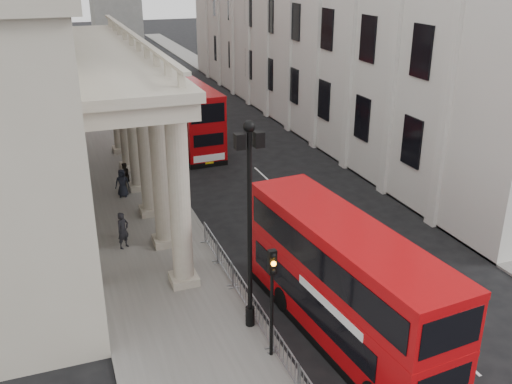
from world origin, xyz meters
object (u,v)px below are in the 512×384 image
lamp_post_south (250,214)px  bus_near (344,281)px  pedestrian_a (123,230)px  pedestrian_b (124,175)px  lamp_post_north (124,68)px  pedestrian_c (122,183)px  bus_far (185,113)px  lamp_post_mid (161,112)px  traffic_light (272,284)px

lamp_post_south → bus_near: (3.10, -1.71, -2.47)m
pedestrian_a → pedestrian_b: pedestrian_a is taller
bus_near → lamp_post_north: bearing=90.1°
bus_near → pedestrian_a: (-6.81, 10.04, -1.37)m
bus_near → pedestrian_a: 12.21m
pedestrian_a → pedestrian_c: bearing=48.1°
bus_far → pedestrian_b: 9.85m
lamp_post_mid → pedestrian_a: size_ratio=4.41×
lamp_post_south → pedestrian_a: bearing=114.0°
traffic_light → bus_near: bearing=5.9°
bus_near → pedestrian_c: 17.88m
lamp_post_mid → traffic_light: 18.11m
lamp_post_south → bus_near: bearing=-28.9°
lamp_post_north → pedestrian_c: lamp_post_north is taller
bus_far → pedestrian_b: bearing=-129.7°
pedestrian_a → pedestrian_c: size_ratio=1.09×
lamp_post_mid → bus_far: lamp_post_mid is taller
bus_far → pedestrian_c: bus_far is taller
lamp_post_south → pedestrian_b: lamp_post_south is taller
traffic_light → bus_near: size_ratio=0.39×
bus_near → pedestrian_b: (-5.58, 18.29, -1.51)m
lamp_post_north → pedestrian_c: size_ratio=4.82×
pedestrian_c → bus_far: bearing=69.8°
lamp_post_north → traffic_light: (0.10, -34.02, -1.80)m
lamp_post_south → pedestrian_a: 9.90m
lamp_post_south → pedestrian_c: 15.86m
lamp_post_south → bus_far: 24.64m
lamp_post_north → traffic_light: size_ratio=1.93×
lamp_post_north → bus_near: bearing=-84.7°
pedestrian_a → pedestrian_b: (1.23, 8.25, -0.14)m
bus_near → pedestrian_a: size_ratio=5.83×
lamp_post_north → pedestrian_b: 16.12m
pedestrian_a → pedestrian_b: size_ratio=1.17×
pedestrian_c → lamp_post_north: bearing=94.4°
lamp_post_south → pedestrian_a: (-3.71, 8.33, -3.85)m
lamp_post_north → pedestrian_b: size_ratio=5.15×
lamp_post_mid → lamp_post_north: same height
lamp_post_south → lamp_post_mid: 16.00m
lamp_post_mid → bus_near: lamp_post_mid is taller
lamp_post_north → lamp_post_south: bearing=-90.0°
lamp_post_mid → pedestrian_c: lamp_post_mid is taller
lamp_post_south → traffic_light: bearing=-87.2°
lamp_post_south → bus_near: size_ratio=0.76×
lamp_post_north → traffic_light: lamp_post_north is taller
bus_near → pedestrian_a: bus_near is taller
lamp_post_north → pedestrian_a: 24.27m
lamp_post_mid → lamp_post_south: bearing=-90.0°
traffic_light → bus_near: bus_near is taller
pedestrian_b → pedestrian_c: (-0.33, -1.47, 0.06)m
lamp_post_mid → pedestrian_b: lamp_post_mid is taller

